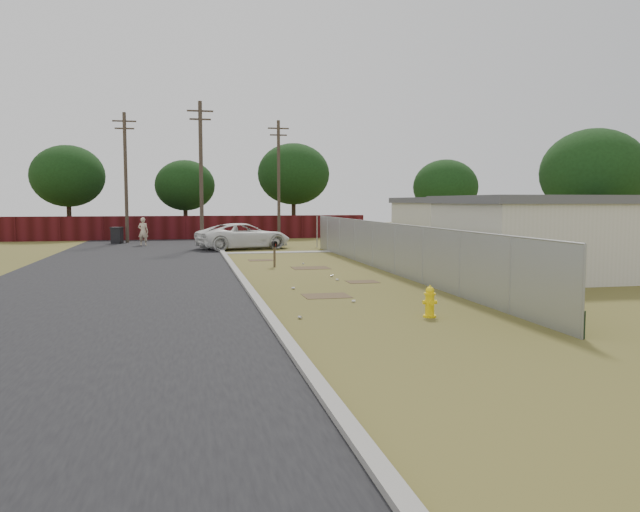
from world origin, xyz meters
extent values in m
plane|color=olive|center=(0.00, 0.00, 0.00)|extent=(120.00, 120.00, 0.00)
cube|color=black|center=(-7.50, 8.00, 0.01)|extent=(9.00, 60.00, 0.02)
cube|color=gray|center=(-3.00, 8.00, 0.06)|extent=(0.25, 60.00, 0.12)
cube|color=gray|center=(0.00, 11.50, 0.01)|extent=(6.20, 1.00, 0.03)
cylinder|color=gray|center=(3.10, -12.00, 1.00)|extent=(0.06, 0.06, 2.00)
cylinder|color=gray|center=(3.10, -9.00, 1.00)|extent=(0.06, 0.06, 2.00)
cylinder|color=gray|center=(3.10, -6.00, 1.00)|extent=(0.06, 0.06, 2.00)
cylinder|color=gray|center=(3.10, -3.00, 1.00)|extent=(0.06, 0.06, 2.00)
cylinder|color=gray|center=(3.10, 0.00, 1.00)|extent=(0.06, 0.06, 2.00)
cylinder|color=gray|center=(3.10, 3.00, 1.00)|extent=(0.06, 0.06, 2.00)
cylinder|color=gray|center=(3.10, 6.00, 1.00)|extent=(0.06, 0.06, 2.00)
cylinder|color=gray|center=(3.10, 9.00, 1.00)|extent=(0.06, 0.06, 2.00)
cylinder|color=gray|center=(3.10, 12.00, 1.00)|extent=(0.06, 0.06, 2.00)
cylinder|color=gray|center=(3.10, 15.00, 1.00)|extent=(0.06, 0.06, 2.00)
cylinder|color=gray|center=(3.10, 1.00, 2.00)|extent=(0.04, 26.00, 0.04)
cube|color=gray|center=(3.10, 1.00, 1.00)|extent=(0.01, 26.00, 2.00)
cube|color=black|center=(3.16, 1.00, 0.30)|extent=(0.03, 26.00, 0.60)
cube|color=#4B1014|center=(-6.00, 25.00, 0.90)|extent=(30.00, 0.12, 1.80)
cylinder|color=#45392E|center=(-4.00, 16.00, 4.50)|extent=(0.24, 0.24, 9.00)
cube|color=#45392E|center=(-4.00, 16.00, 8.40)|extent=(1.60, 0.10, 0.10)
cube|color=#45392E|center=(-4.00, 16.00, 7.90)|extent=(1.30, 0.10, 0.10)
cylinder|color=#45392E|center=(-9.00, 22.00, 4.50)|extent=(0.24, 0.24, 9.00)
cube|color=#45392E|center=(-9.00, 22.00, 8.40)|extent=(1.60, 0.10, 0.10)
cube|color=#45392E|center=(-9.00, 22.00, 7.90)|extent=(1.30, 0.10, 0.10)
cylinder|color=#45392E|center=(2.00, 24.00, 4.50)|extent=(0.24, 0.24, 9.00)
cube|color=#45392E|center=(2.00, 24.00, 8.40)|extent=(1.60, 0.10, 0.10)
cube|color=#45392E|center=(2.00, 24.00, 7.90)|extent=(1.30, 0.10, 0.10)
cube|color=beige|center=(9.00, -2.00, 1.40)|extent=(8.00, 6.00, 2.80)
cube|color=#515257|center=(9.00, -2.00, 2.95)|extent=(8.32, 6.24, 0.30)
cube|color=beige|center=(10.50, 9.00, 1.40)|extent=(7.00, 6.00, 2.80)
cube|color=#515257|center=(10.50, 9.00, 2.95)|extent=(7.28, 6.24, 0.30)
cylinder|color=#332216|center=(-14.00, 29.00, 1.65)|extent=(0.36, 0.36, 3.30)
ellipsoid|color=black|center=(-14.00, 29.00, 4.88)|extent=(5.70, 5.70, 4.84)
cylinder|color=#332216|center=(-5.00, 30.00, 1.43)|extent=(0.36, 0.36, 2.86)
ellipsoid|color=black|center=(-5.00, 30.00, 4.23)|extent=(4.94, 4.94, 4.20)
cylinder|color=#332216|center=(4.00, 29.00, 1.76)|extent=(0.36, 0.36, 3.52)
ellipsoid|color=black|center=(4.00, 29.00, 5.20)|extent=(6.08, 6.08, 5.17)
cylinder|color=#332216|center=(13.00, 18.00, 1.32)|extent=(0.36, 0.36, 2.64)
ellipsoid|color=black|center=(13.00, 18.00, 3.90)|extent=(4.56, 4.56, 3.88)
cylinder|color=#332216|center=(14.00, 3.00, 1.43)|extent=(0.36, 0.36, 2.86)
ellipsoid|color=black|center=(14.00, 3.00, 4.23)|extent=(4.94, 4.94, 4.20)
cylinder|color=yellow|center=(0.95, -8.94, 0.03)|extent=(0.34, 0.34, 0.06)
cylinder|color=yellow|center=(0.95, -8.94, 0.31)|extent=(0.24, 0.24, 0.55)
cylinder|color=yellow|center=(0.95, -8.94, 0.59)|extent=(0.31, 0.31, 0.05)
sphere|color=yellow|center=(0.95, -8.94, 0.66)|extent=(0.23, 0.23, 0.22)
cylinder|color=yellow|center=(0.95, -8.94, 0.78)|extent=(0.04, 0.04, 0.06)
cylinder|color=yellow|center=(0.82, -8.93, 0.38)|extent=(0.10, 0.11, 0.10)
cylinder|color=yellow|center=(1.09, -8.95, 0.38)|extent=(0.10, 0.11, 0.10)
cylinder|color=yellow|center=(0.95, -9.07, 0.38)|extent=(0.14, 0.12, 0.13)
cube|color=brown|center=(-1.18, 3.72, 0.48)|extent=(0.09, 0.09, 0.96)
cube|color=black|center=(-1.18, 3.72, 0.99)|extent=(0.21, 0.47, 0.17)
cylinder|color=black|center=(-1.18, 3.72, 1.07)|extent=(0.21, 0.47, 0.17)
cube|color=#B3180C|center=(-1.16, 3.47, 0.99)|extent=(0.02, 0.04, 0.10)
imported|color=white|center=(-1.55, 14.49, 0.79)|extent=(6.22, 4.27, 1.58)
imported|color=beige|center=(-7.72, 18.76, 0.93)|extent=(0.77, 0.61, 1.85)
cube|color=black|center=(-9.60, 21.13, 0.54)|extent=(0.80, 0.80, 1.07)
cube|color=black|center=(-9.60, 21.13, 1.09)|extent=(0.88, 0.88, 0.09)
cylinder|color=black|center=(-9.35, 20.73, 0.11)|extent=(0.10, 0.23, 0.22)
cylinder|color=silver|center=(-0.31, -6.37, 0.04)|extent=(0.11, 0.09, 0.07)
cylinder|color=#B3B3B8|center=(-1.55, -3.37, 0.04)|extent=(0.12, 0.10, 0.07)
cylinder|color=silver|center=(0.39, -1.50, 0.04)|extent=(0.12, 0.12, 0.07)
cylinder|color=#B3B3B8|center=(-2.25, -8.52, 0.04)|extent=(0.11, 0.12, 0.07)
cylinder|color=silver|center=(0.27, 4.61, 0.04)|extent=(0.12, 0.12, 0.07)
cylinder|color=#B3B3B8|center=(0.45, -0.32, 0.04)|extent=(0.11, 0.08, 0.07)
camera|label=1|loc=(-4.94, -23.38, 2.88)|focal=35.00mm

